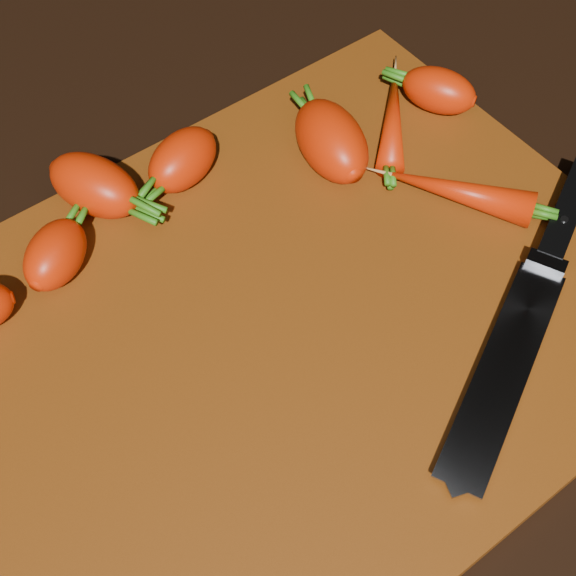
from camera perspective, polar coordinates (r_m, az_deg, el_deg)
ground at (r=0.58m, az=0.60°, el=-2.61°), size 2.00×2.00×0.01m
cutting_board at (r=0.57m, az=0.61°, el=-2.03°), size 0.50×0.40×0.01m
carrot_2 at (r=0.62m, az=-13.61°, el=7.11°), size 0.07×0.09×0.04m
carrot_3 at (r=0.64m, az=3.10°, el=10.40°), size 0.07×0.09×0.05m
carrot_4 at (r=0.63m, az=-7.50°, el=9.04°), size 0.08×0.06×0.04m
carrot_5 at (r=0.59m, az=-16.22°, el=2.30°), size 0.07×0.07×0.04m
carrot_6 at (r=0.70m, az=10.67°, el=13.65°), size 0.06×0.07×0.04m
carrot_7 at (r=0.68m, az=7.45°, el=11.78°), size 0.09×0.10×0.02m
carrot_8 at (r=0.63m, az=12.21°, el=6.67°), size 0.08×0.11×0.03m
knife at (r=0.56m, az=15.64°, el=-4.20°), size 0.28×0.15×0.02m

